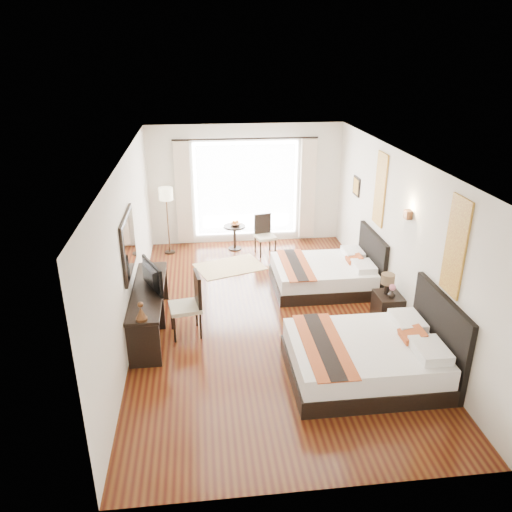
{
  "coord_description": "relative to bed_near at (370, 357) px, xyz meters",
  "views": [
    {
      "loc": [
        -1.08,
        -7.59,
        4.38
      ],
      "look_at": [
        -0.18,
        0.15,
        1.1
      ],
      "focal_mm": 35.0,
      "sensor_mm": 36.0,
      "label": 1
    }
  ],
  "objects": [
    {
      "name": "bronze_figurine",
      "position": [
        -3.21,
        0.65,
        0.57
      ],
      "size": [
        0.19,
        0.19,
        0.26
      ],
      "primitive_type": null,
      "rotation": [
        0.0,
        0.0,
        -0.14
      ],
      "color": "#4E311C",
      "rests_on": "console_desk"
    },
    {
      "name": "ceiling",
      "position": [
        -1.22,
        1.85,
        2.47
      ],
      "size": [
        4.5,
        7.5,
        0.02
      ],
      "primitive_type": "cube",
      "color": "white",
      "rests_on": "wall_headboard"
    },
    {
      "name": "drape_right",
      "position": [
        0.23,
        5.48,
        0.96
      ],
      "size": [
        0.35,
        0.14,
        2.35
      ],
      "primitive_type": "cube",
      "color": "#C1AE96",
      "rests_on": "floor"
    },
    {
      "name": "mirror_frame",
      "position": [
        -3.44,
        1.65,
        1.23
      ],
      "size": [
        0.04,
        1.25,
        0.95
      ],
      "primitive_type": "cube",
      "color": "black",
      "rests_on": "wall_desk"
    },
    {
      "name": "wall_entry",
      "position": [
        -1.22,
        -1.89,
        1.08
      ],
      "size": [
        4.5,
        0.01,
        2.8
      ],
      "primitive_type": "cube",
      "color": "silver",
      "rests_on": "floor"
    },
    {
      "name": "television",
      "position": [
        -3.19,
        1.62,
        0.67
      ],
      "size": [
        0.43,
        0.78,
        0.47
      ],
      "primitive_type": "imported",
      "rotation": [
        0.0,
        0.0,
        2.0
      ],
      "color": "black",
      "rests_on": "console_desk"
    },
    {
      "name": "nightstand",
      "position": [
        0.81,
        1.48,
        -0.07
      ],
      "size": [
        0.42,
        0.52,
        0.5
      ],
      "primitive_type": "cube",
      "color": "black",
      "rests_on": "floor"
    },
    {
      "name": "floor",
      "position": [
        -1.22,
        1.85,
        -0.32
      ],
      "size": [
        4.5,
        7.5,
        0.01
      ],
      "primitive_type": "cube",
      "color": "#39120A",
      "rests_on": "ground"
    },
    {
      "name": "bed_near",
      "position": [
        0.0,
        0.0,
        0.0
      ],
      "size": [
        2.17,
        1.69,
        1.22
      ],
      "color": "black",
      "rests_on": "floor"
    },
    {
      "name": "bed_far",
      "position": [
        0.1,
        2.88,
        -0.03
      ],
      "size": [
        1.96,
        1.53,
        1.1
      ],
      "color": "black",
      "rests_on": "floor"
    },
    {
      "name": "art_panel_near",
      "position": [
        1.01,
        0.0,
        1.63
      ],
      "size": [
        0.03,
        0.5,
        1.35
      ],
      "primitive_type": "cube",
      "color": "maroon",
      "rests_on": "wall_headboard"
    },
    {
      "name": "mirror_glass",
      "position": [
        -3.42,
        1.65,
        1.23
      ],
      "size": [
        0.01,
        1.12,
        0.82
      ],
      "primitive_type": "cube",
      "color": "white",
      "rests_on": "mirror_frame"
    },
    {
      "name": "floor_lamp",
      "position": [
        -3.04,
        5.04,
        0.98
      ],
      "size": [
        0.31,
        0.31,
        1.53
      ],
      "color": "black",
      "rests_on": "floor"
    },
    {
      "name": "wall_desk",
      "position": [
        -3.47,
        1.85,
        1.08
      ],
      "size": [
        0.01,
        7.5,
        2.8
      ],
      "primitive_type": "cube",
      "color": "silver",
      "rests_on": "floor"
    },
    {
      "name": "table_lamp",
      "position": [
        0.78,
        1.53,
        0.43
      ],
      "size": [
        0.23,
        0.23,
        0.36
      ],
      "color": "black",
      "rests_on": "nightstand"
    },
    {
      "name": "wall_headboard",
      "position": [
        1.02,
        1.85,
        1.08
      ],
      "size": [
        0.01,
        7.5,
        2.8
      ],
      "primitive_type": "cube",
      "color": "silver",
      "rests_on": "floor"
    },
    {
      "name": "vase",
      "position": [
        0.81,
        1.37,
        0.25
      ],
      "size": [
        0.16,
        0.16,
        0.14
      ],
      "primitive_type": "imported",
      "rotation": [
        0.0,
        0.0,
        -0.26
      ],
      "color": "black",
      "rests_on": "nightstand"
    },
    {
      "name": "wall_window",
      "position": [
        -1.22,
        5.6,
        1.08
      ],
      "size": [
        4.5,
        0.01,
        2.8
      ],
      "primitive_type": "cube",
      "color": "silver",
      "rests_on": "floor"
    },
    {
      "name": "jute_rug",
      "position": [
        -1.73,
        4.07,
        -0.31
      ],
      "size": [
        1.62,
        1.34,
        0.01
      ],
      "primitive_type": "cube",
      "rotation": [
        0.0,
        0.0,
        0.33
      ],
      "color": "tan",
      "rests_on": "floor"
    },
    {
      "name": "console_desk",
      "position": [
        -3.21,
        1.65,
        0.06
      ],
      "size": [
        0.5,
        2.2,
        0.76
      ],
      "primitive_type": "cube",
      "color": "black",
      "rests_on": "floor"
    },
    {
      "name": "desk_chair",
      "position": [
        -2.6,
        1.45,
        0.01
      ],
      "size": [
        0.56,
        0.56,
        1.06
      ],
      "rotation": [
        0.0,
        0.0,
        3.29
      ],
      "color": "#B5AC8B",
      "rests_on": "floor"
    },
    {
      "name": "wall_sconce",
      "position": [
        0.97,
        1.48,
        1.6
      ],
      "size": [
        0.1,
        0.14,
        0.14
      ],
      "primitive_type": "cube",
      "color": "#4E311C",
      "rests_on": "wall_headboard"
    },
    {
      "name": "window_chair",
      "position": [
        -0.88,
        4.71,
        -0.04
      ],
      "size": [
        0.5,
        0.5,
        0.91
      ],
      "rotation": [
        0.0,
        0.0,
        -1.35
      ],
      "color": "#B5AC8B",
      "rests_on": "floor"
    },
    {
      "name": "sheer_curtain",
      "position": [
        -1.22,
        5.52,
        0.98
      ],
      "size": [
        2.3,
        0.02,
        2.1
      ],
      "primitive_type": "cube",
      "color": "white",
      "rests_on": "wall_window"
    },
    {
      "name": "fruit_bowl",
      "position": [
        -1.52,
        5.08,
        0.29
      ],
      "size": [
        0.3,
        0.3,
        0.06
      ],
      "primitive_type": "imported",
      "rotation": [
        0.0,
        0.0,
        0.4
      ],
      "color": "#452F18",
      "rests_on": "side_table"
    },
    {
      "name": "side_table",
      "position": [
        -1.54,
        5.09,
        -0.03
      ],
      "size": [
        0.5,
        0.5,
        0.58
      ],
      "primitive_type": "cylinder",
      "color": "black",
      "rests_on": "floor"
    },
    {
      "name": "art_panel_far",
      "position": [
        1.01,
        2.88,
        1.63
      ],
      "size": [
        0.03,
        0.5,
        1.35
      ],
      "primitive_type": "cube",
      "color": "maroon",
      "rests_on": "wall_headboard"
    },
    {
      "name": "drape_left",
      "position": [
        -2.67,
        5.48,
        0.96
      ],
      "size": [
        0.35,
        0.14,
        2.35
      ],
      "primitive_type": "cube",
      "color": "#C1AE96",
      "rests_on": "floor"
    },
    {
      "name": "window_glass",
      "position": [
        -1.22,
        5.58,
        0.98
      ],
      "size": [
        2.4,
        0.02,
        2.2
      ],
      "primitive_type": "cube",
      "color": "white",
      "rests_on": "wall_window"
    }
  ]
}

